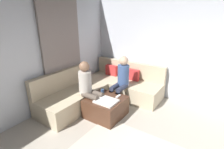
# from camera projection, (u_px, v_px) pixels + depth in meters

# --- Properties ---
(wall_back) EXTENTS (6.00, 0.12, 2.70)m
(wall_back) POSITION_uv_depth(u_px,v_px,m) (204.00, 51.00, 3.79)
(wall_back) COLOR silver
(wall_back) RESTS_ON ground_plane
(wall_left) EXTENTS (0.12, 6.00, 2.70)m
(wall_left) POSITION_uv_depth(u_px,v_px,m) (2.00, 60.00, 3.02)
(wall_left) COLOR silver
(wall_left) RESTS_ON ground_plane
(curtain_panel) EXTENTS (0.06, 1.10, 2.50)m
(curtain_panel) POSITION_uv_depth(u_px,v_px,m) (63.00, 53.00, 4.02)
(curtain_panel) COLOR gray
(curtain_panel) RESTS_ON ground_plane
(sectional_couch) EXTENTS (2.10, 2.55, 0.87)m
(sectional_couch) POSITION_uv_depth(u_px,v_px,m) (103.00, 89.00, 4.40)
(sectional_couch) COLOR #C6B593
(sectional_couch) RESTS_ON ground_plane
(ottoman) EXTENTS (0.76, 0.76, 0.42)m
(ottoman) POSITION_uv_depth(u_px,v_px,m) (106.00, 107.00, 3.68)
(ottoman) COLOR #4C2D1E
(ottoman) RESTS_ON ground_plane
(folded_blanket) EXTENTS (0.44, 0.36, 0.04)m
(folded_blanket) POSITION_uv_depth(u_px,v_px,m) (106.00, 101.00, 3.46)
(folded_blanket) COLOR white
(folded_blanket) RESTS_ON ottoman
(coffee_mug) EXTENTS (0.08, 0.08, 0.10)m
(coffee_mug) POSITION_uv_depth(u_px,v_px,m) (102.00, 91.00, 3.85)
(coffee_mug) COLOR #334C72
(coffee_mug) RESTS_ON ottoman
(game_remote) EXTENTS (0.05, 0.15, 0.02)m
(game_remote) POSITION_uv_depth(u_px,v_px,m) (118.00, 96.00, 3.69)
(game_remote) COLOR white
(game_remote) RESTS_ON ottoman
(person_on_couch_back) EXTENTS (0.30, 0.60, 1.20)m
(person_on_couch_back) POSITION_uv_depth(u_px,v_px,m) (121.00, 79.00, 4.05)
(person_on_couch_back) COLOR #2D3347
(person_on_couch_back) RESTS_ON ground_plane
(person_on_couch_side) EXTENTS (0.60, 0.30, 1.20)m
(person_on_couch_side) POSITION_uv_depth(u_px,v_px,m) (89.00, 86.00, 3.64)
(person_on_couch_side) COLOR brown
(person_on_couch_side) RESTS_ON ground_plane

